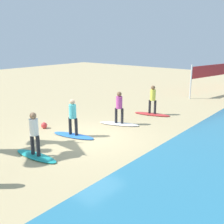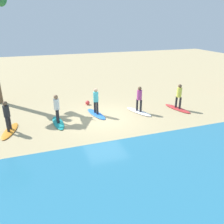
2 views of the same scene
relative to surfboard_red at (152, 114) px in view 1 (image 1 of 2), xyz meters
name	(u,v)px [view 1 (image 1 of 2)]	position (x,y,z in m)	size (l,w,h in m)	color
ground_plane	(90,137)	(5.09, -0.18, -0.04)	(60.00, 60.00, 0.00)	tan
surfboard_red	(152,114)	(0.00, 0.00, 0.00)	(2.10, 0.56, 0.09)	red
surfer_red	(153,97)	(0.00, 0.00, 0.99)	(0.32, 0.45, 1.64)	#232328
surfboard_white	(119,124)	(2.73, -0.34, 0.00)	(2.10, 0.56, 0.09)	white
surfer_white	(119,105)	(2.73, -0.34, 0.99)	(0.32, 0.44, 1.64)	#232328
surfboard_blue	(74,136)	(5.45, -0.85, 0.00)	(2.10, 0.56, 0.09)	blue
surfer_blue	(73,114)	(5.45, -0.85, 0.99)	(0.32, 0.45, 1.64)	#232328
surfboard_teal	(36,156)	(7.90, -0.28, 0.00)	(2.10, 0.56, 0.09)	teal
surfer_teal	(34,131)	(7.90, -0.28, 0.99)	(0.32, 0.46, 1.64)	#232328
volleyball_net	(224,70)	(-10.10, 0.70, 1.74)	(8.92, 1.89, 2.50)	silver
beach_ball	(44,125)	(5.54, -2.85, 0.11)	(0.30, 0.30, 0.30)	#E53838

